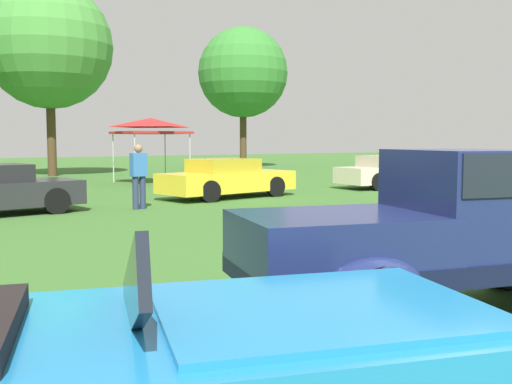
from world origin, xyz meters
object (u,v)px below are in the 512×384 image
object	(u,v)px
canopy_tent_center_field	(151,125)
spectator_between_cars	(139,174)
show_car_yellow	(227,179)
show_car_cream	(388,172)
neighbor_convertible	(108,374)
feature_pickup_truck	(450,232)

from	to	relation	value
canopy_tent_center_field	spectator_between_cars	bearing A→B (deg)	-115.54
show_car_yellow	show_car_cream	world-z (taller)	same
neighbor_convertible	canopy_tent_center_field	distance (m)	22.09
neighbor_convertible	show_car_cream	bearing A→B (deg)	39.88
show_car_yellow	show_car_cream	size ratio (longest dim) A/B	1.13
neighbor_convertible	show_car_yellow	bearing A→B (deg)	56.90
neighbor_convertible	spectator_between_cars	size ratio (longest dim) A/B	2.93
feature_pickup_truck	canopy_tent_center_field	world-z (taller)	canopy_tent_center_field
canopy_tent_center_field	feature_pickup_truck	bearing A→B (deg)	-104.87
feature_pickup_truck	show_car_cream	distance (m)	16.59
feature_pickup_truck	show_car_yellow	size ratio (longest dim) A/B	1.00
feature_pickup_truck	show_car_yellow	world-z (taller)	feature_pickup_truck
feature_pickup_truck	neighbor_convertible	world-z (taller)	feature_pickup_truck
neighbor_convertible	spectator_between_cars	bearing A→B (deg)	66.82
spectator_between_cars	canopy_tent_center_field	world-z (taller)	canopy_tent_center_field
neighbor_convertible	canopy_tent_center_field	bearing A→B (deg)	65.81
feature_pickup_truck	show_car_cream	bearing A→B (deg)	46.04
show_car_yellow	spectator_between_cars	world-z (taller)	spectator_between_cars
show_car_cream	canopy_tent_center_field	distance (m)	9.81
neighbor_convertible	spectator_between_cars	xyz separation A→B (m)	(4.97, 11.61, 0.33)
neighbor_convertible	show_car_cream	xyz separation A→B (m)	(15.46, 12.92, 0.02)
show_car_cream	canopy_tent_center_field	xyz separation A→B (m)	(-6.44, 7.17, 1.82)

